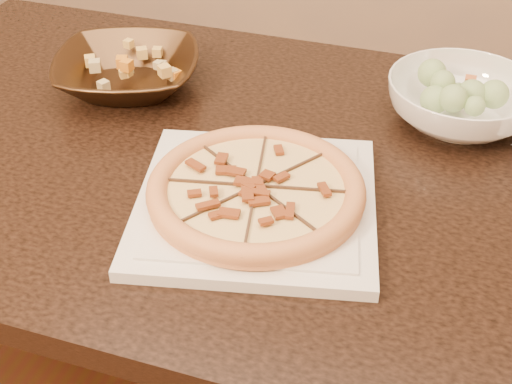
% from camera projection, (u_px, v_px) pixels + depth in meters
% --- Properties ---
extents(dining_table, '(1.31, 0.86, 0.75)m').
position_uv_depth(dining_table, '(216.00, 204.00, 1.18)').
color(dining_table, black).
rests_on(dining_table, floor).
extents(plate, '(0.39, 0.39, 0.02)m').
position_uv_depth(plate, '(256.00, 203.00, 0.98)').
color(plate, silver).
rests_on(plate, dining_table).
extents(pizza, '(0.30, 0.30, 0.03)m').
position_uv_depth(pizza, '(256.00, 190.00, 0.97)').
color(pizza, '#E28A5A').
rests_on(pizza, plate).
extents(bronze_bowl, '(0.31, 0.31, 0.06)m').
position_uv_depth(bronze_bowl, '(128.00, 72.00, 1.25)').
color(bronze_bowl, '#402B19').
rests_on(bronze_bowl, dining_table).
extents(mixed_dish, '(0.09, 0.12, 0.03)m').
position_uv_depth(mixed_dish, '(124.00, 48.00, 1.22)').
color(mixed_dish, tan).
rests_on(mixed_dish, bronze_bowl).
extents(salad_bowl, '(0.32, 0.32, 0.08)m').
position_uv_depth(salad_bowl, '(461.00, 102.00, 1.15)').
color(salad_bowl, white).
rests_on(salad_bowl, dining_table).
extents(salad, '(0.09, 0.13, 0.04)m').
position_uv_depth(salad, '(466.00, 71.00, 1.12)').
color(salad, '#A6BD86').
rests_on(salad, salad_bowl).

